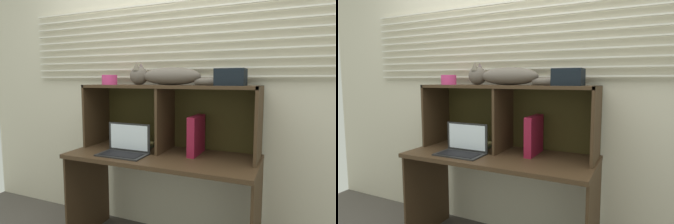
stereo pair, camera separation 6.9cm
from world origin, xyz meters
TOP-DOWN VIEW (x-y plane):
  - back_panel_with_blinds at (0.00, 0.55)m, footprint 4.40×0.08m
  - desk at (0.00, 0.21)m, footprint 1.39×0.60m
  - hutch_shelf_unit at (-0.00, 0.36)m, footprint 1.35×0.35m
  - cat at (-0.03, 0.32)m, footprint 0.80×0.16m
  - laptop at (-0.26, 0.11)m, footprint 0.35×0.20m
  - binder_upright at (0.23, 0.32)m, footprint 0.06×0.27m
  - book_stack at (-0.25, 0.32)m, footprint 0.19×0.26m
  - small_basket at (-0.53, 0.32)m, footprint 0.13×0.13m
  - storage_box at (0.47, 0.32)m, footprint 0.20×0.17m

SIDE VIEW (x-z plane):
  - desk at x=0.00m, z-range 0.23..0.99m
  - book_stack at x=-0.25m, z-range 0.76..0.79m
  - laptop at x=-0.26m, z-range 0.70..0.92m
  - binder_upright at x=0.23m, z-range 0.76..1.05m
  - hutch_shelf_unit at x=0.00m, z-range 0.86..1.36m
  - back_panel_with_blinds at x=0.00m, z-range 0.01..2.51m
  - small_basket at x=-0.53m, z-range 1.27..1.35m
  - storage_box at x=0.47m, z-range 1.27..1.39m
  - cat at x=-0.03m, z-range 1.25..1.42m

